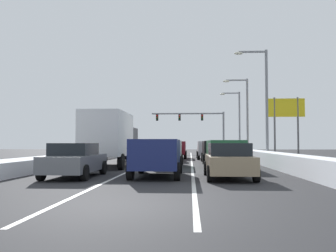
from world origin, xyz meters
The scene contains 22 objects.
ground_plane centered at (0.00, 18.59, 0.00)m, with size 120.83×120.83×0.00m, color #28282B.
lane_stripe_between_right_lane_and_center_lane centered at (1.70, 23.24, 0.00)m, with size 0.14×51.12×0.01m, color silver.
lane_stripe_between_center_lane_and_left_lane centered at (-1.70, 23.24, 0.00)m, with size 0.14×51.12×0.01m, color silver.
snow_bank_right_shoulder centered at (7.00, 23.24, 0.45)m, with size 1.32×51.12×0.90m, color white.
snow_bank_left_shoulder centered at (-7.00, 23.24, 0.34)m, with size 1.97×51.12×0.69m, color white.
sedan_tan_right_lane_nearest centered at (3.22, 7.18, 0.76)m, with size 2.00×4.50×1.51m.
suv_green_right_lane_second centered at (3.63, 13.25, 1.02)m, with size 2.16×4.90×1.67m.
suv_black_right_lane_third centered at (3.55, 19.48, 1.02)m, with size 2.16×4.90×1.67m.
suv_silver_right_lane_fourth centered at (3.29, 26.13, 1.02)m, with size 2.16×4.90×1.67m.
suv_navy_center_lane_nearest centered at (0.09, 7.92, 1.02)m, with size 2.16×4.90×1.67m.
suv_white_center_lane_second centered at (-0.01, 15.30, 1.02)m, with size 2.16×4.90×1.67m.
sedan_red_center_lane_third centered at (-0.13, 21.66, 0.76)m, with size 2.00×4.50×1.51m.
suv_maroon_center_lane_fourth centered at (0.15, 27.48, 1.02)m, with size 2.16×4.90×1.67m.
sedan_gray_left_lane_nearest centered at (-3.51, 7.29, 0.76)m, with size 2.00×4.50×1.51m.
box_truck_left_lane_second centered at (-3.42, 14.16, 1.90)m, with size 2.53×7.20×3.36m.
suv_tan_left_lane_third centered at (-3.28, 22.96, 1.02)m, with size 2.16×4.90×1.67m.
sedan_green_left_lane_fourth centered at (-3.19, 29.87, 0.76)m, with size 2.00×4.50×1.51m.
traffic_light_gantry centered at (2.77, 46.46, 4.74)m, with size 10.94×0.47×6.20m.
street_lamp_right_near centered at (7.38, 20.91, 5.34)m, with size 2.66×0.36×9.02m.
street_lamp_right_mid centered at (7.27, 30.21, 4.97)m, with size 2.66×0.36×8.32m.
street_lamp_right_far centered at (7.69, 39.50, 4.91)m, with size 2.66×0.36×8.21m.
roadside_sign_right centered at (9.95, 23.71, 4.02)m, with size 3.20×0.16×5.50m.
Camera 1 is at (1.57, -8.60, 1.52)m, focal length 39.06 mm.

